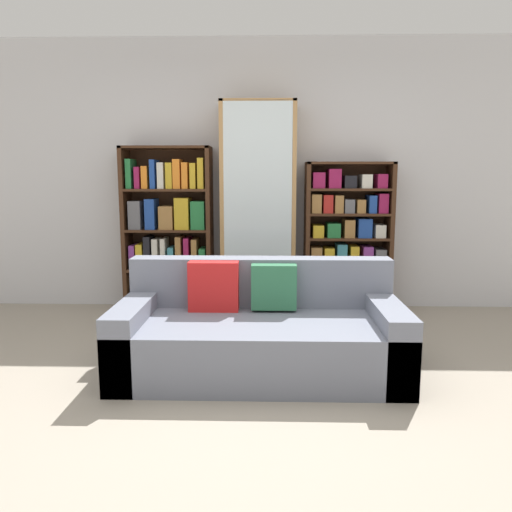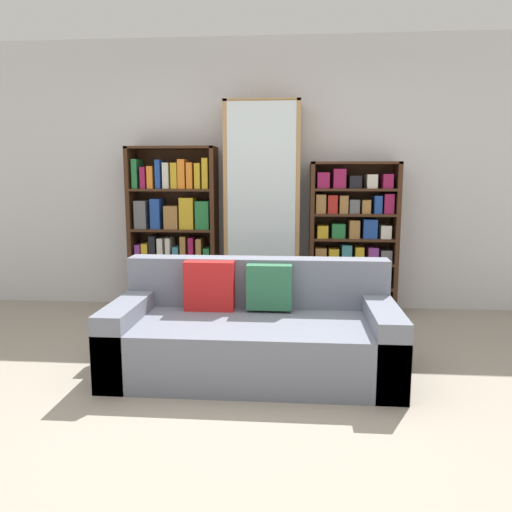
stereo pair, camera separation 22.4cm
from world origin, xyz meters
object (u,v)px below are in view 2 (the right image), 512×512
at_px(couch, 254,333).
at_px(bookshelf_right, 353,240).
at_px(bookshelf_left, 175,233).
at_px(display_cabinet, 263,210).
at_px(wine_bottle, 329,316).

relative_size(couch, bookshelf_right, 1.30).
relative_size(bookshelf_left, display_cabinet, 0.80).
xyz_separation_m(display_cabinet, bookshelf_right, (0.89, 0.02, -0.29)).
bearing_deg(bookshelf_right, bookshelf_left, -179.99).
bearing_deg(display_cabinet, bookshelf_right, 1.01).
height_order(bookshelf_left, wine_bottle, bookshelf_left).
relative_size(bookshelf_left, bookshelf_right, 1.10).
distance_m(bookshelf_left, wine_bottle, 1.78).
distance_m(couch, display_cabinet, 1.74).
bearing_deg(couch, bookshelf_right, 61.95).
bearing_deg(wine_bottle, couch, -122.37).
height_order(couch, wine_bottle, couch).
xyz_separation_m(bookshelf_left, bookshelf_right, (1.78, 0.00, -0.06)).
distance_m(couch, wine_bottle, 1.09).
distance_m(couch, bookshelf_left, 1.91).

